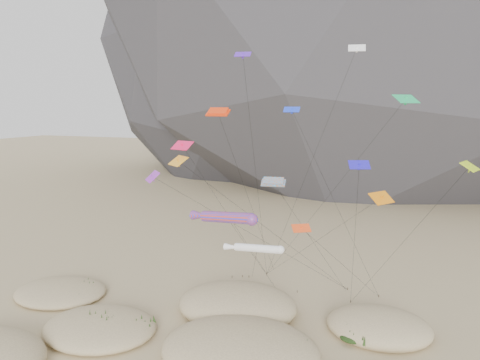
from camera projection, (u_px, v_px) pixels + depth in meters
name	position (u px, v px, depth m)	size (l,w,h in m)	color
dunes	(189.00, 352.00, 42.67)	(51.07, 36.14, 3.81)	#CCB789
dune_grass	(218.00, 358.00, 41.41)	(43.26, 28.28, 1.58)	black
kite_stakes	(293.00, 284.00, 60.14)	(19.06, 5.52, 0.30)	#3F2D1E
rainbow_tube_kite	(225.00, 217.00, 48.06)	(8.43, 12.49, 12.53)	red
white_tube_kite	(255.00, 248.00, 42.42)	(9.47, 19.15, 10.74)	white
orange_parafoil	(219.00, 114.00, 53.14)	(4.85, 12.31, 22.73)	red
multi_parafoil	(274.00, 184.00, 45.31)	(6.72, 14.72, 16.10)	#D65916
delta_kites	(292.00, 153.00, 44.86)	(30.85, 20.98, 28.87)	#2017C3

